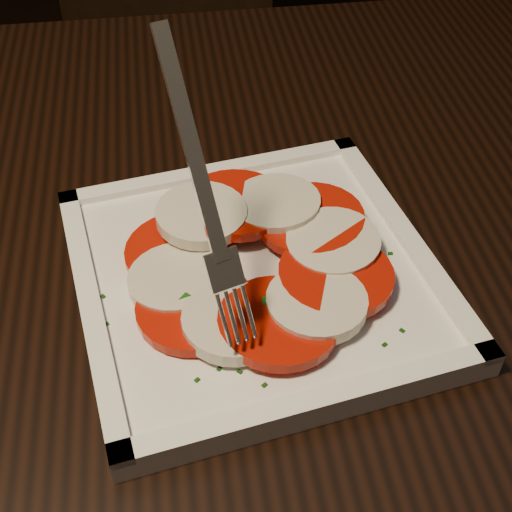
# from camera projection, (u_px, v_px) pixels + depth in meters

# --- Properties ---
(table) EXTENTS (1.24, 0.85, 0.75)m
(table) POSITION_uv_depth(u_px,v_px,m) (169.00, 322.00, 0.64)
(table) COLOR black
(table) RESTS_ON ground
(chair) EXTENTS (0.48, 0.48, 0.93)m
(chair) POSITION_uv_depth(u_px,v_px,m) (157.00, 18.00, 1.32)
(chair) COLOR black
(chair) RESTS_ON ground
(plate) EXTENTS (0.31, 0.31, 0.01)m
(plate) POSITION_uv_depth(u_px,v_px,m) (256.00, 278.00, 0.53)
(plate) COLOR white
(plate) RESTS_ON table
(caprese_salad) EXTENTS (0.22, 0.21, 0.03)m
(caprese_salad) POSITION_uv_depth(u_px,v_px,m) (256.00, 260.00, 0.52)
(caprese_salad) COLOR #BB1004
(caprese_salad) RESTS_ON plate
(fork) EXTENTS (0.08, 0.12, 0.17)m
(fork) POSITION_uv_depth(u_px,v_px,m) (194.00, 176.00, 0.43)
(fork) COLOR white
(fork) RESTS_ON caprese_salad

